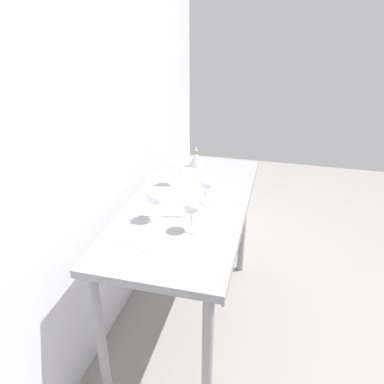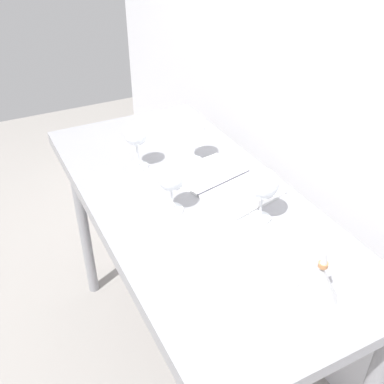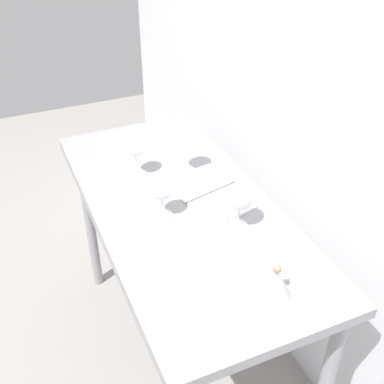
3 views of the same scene
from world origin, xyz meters
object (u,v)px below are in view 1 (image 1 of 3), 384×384
at_px(wine_glass_near_left, 191,207).
at_px(tasting_sheet_upper, 140,238).
at_px(wine_glass_far_right, 175,167).
at_px(open_notebook, 164,201).
at_px(decanter_funnel, 196,159).
at_px(wine_glass_far_left, 155,197).
at_px(wine_glass_near_center, 205,183).

bearing_deg(wine_glass_near_left, tasting_sheet_upper, 121.07).
bearing_deg(tasting_sheet_upper, wine_glass_far_right, 19.61).
bearing_deg(open_notebook, decanter_funnel, -18.11).
distance_m(wine_glass_far_right, decanter_funnel, 0.34).
xyz_separation_m(wine_glass_far_right, tasting_sheet_upper, (-0.60, -0.00, -0.12)).
bearing_deg(tasting_sheet_upper, open_notebook, 19.62).
height_order(wine_glass_far_left, tasting_sheet_upper, wine_glass_far_left).
distance_m(wine_glass_far_left, open_notebook, 0.24).
bearing_deg(wine_glass_far_right, wine_glass_near_left, -154.63).
relative_size(wine_glass_near_left, tasting_sheet_upper, 0.85).
xyz_separation_m(wine_glass_near_center, wine_glass_near_left, (-0.30, 0.00, 0.01)).
relative_size(wine_glass_near_left, decanter_funnel, 1.20).
bearing_deg(tasting_sheet_upper, wine_glass_near_center, -7.72).
height_order(wine_glass_far_left, open_notebook, wine_glass_far_left).
relative_size(wine_glass_far_right, tasting_sheet_upper, 0.86).
relative_size(wine_glass_near_center, decanter_funnel, 1.11).
distance_m(open_notebook, tasting_sheet_upper, 0.38).
relative_size(wine_glass_far_left, decanter_funnel, 1.24).
bearing_deg(wine_glass_far_right, decanter_funnel, -9.14).
bearing_deg(open_notebook, wine_glass_far_left, 172.43).
bearing_deg(wine_glass_near_center, wine_glass_far_right, 53.81).
bearing_deg(wine_glass_near_center, open_notebook, 103.02).
bearing_deg(wine_glass_far_left, wine_glass_near_center, -39.20).
height_order(open_notebook, tasting_sheet_upper, open_notebook).
xyz_separation_m(tasting_sheet_upper, decanter_funnel, (0.93, -0.05, 0.05)).
bearing_deg(wine_glass_far_right, wine_glass_near_center, -126.19).
distance_m(wine_glass_far_right, wine_glass_near_left, 0.51).
xyz_separation_m(wine_glass_near_left, wine_glass_far_left, (0.05, 0.20, 0.00)).
height_order(wine_glass_near_left, wine_glass_far_left, wine_glass_far_left).
bearing_deg(wine_glass_near_center, decanter_funnel, 18.98).
distance_m(wine_glass_far_right, tasting_sheet_upper, 0.61).
xyz_separation_m(wine_glass_far_right, decanter_funnel, (0.33, -0.05, -0.07)).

